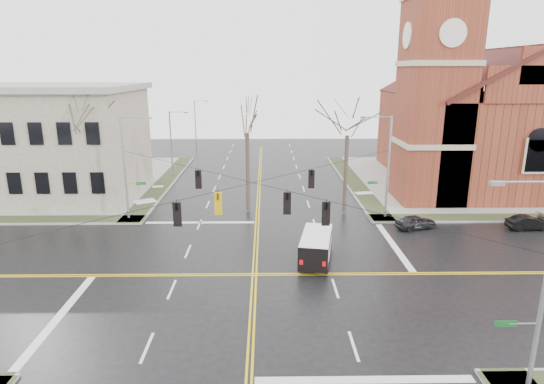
{
  "coord_description": "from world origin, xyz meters",
  "views": [
    {
      "loc": [
        0.76,
        -27.25,
        12.97
      ],
      "look_at": [
        1.23,
        6.0,
        3.97
      ],
      "focal_mm": 30.0,
      "sensor_mm": 36.0,
      "label": 1
    }
  ],
  "objects_px": {
    "parked_car_b": "(529,223)",
    "tree_nw_near": "(247,128)",
    "signal_pole_se": "(541,285)",
    "tree_nw_far": "(86,124)",
    "streetlight_north_b": "(196,123)",
    "cargo_van": "(316,244)",
    "church": "(476,110)",
    "signal_pole_nw": "(126,165)",
    "parked_car_a": "(416,222)",
    "signal_pole_ne": "(386,164)",
    "streetlight_north_a": "(172,141)",
    "tree_ne": "(347,130)"
  },
  "relations": [
    {
      "from": "signal_pole_se",
      "to": "cargo_van",
      "type": "relative_size",
      "value": 1.68
    },
    {
      "from": "tree_nw_near",
      "to": "parked_car_a",
      "type": "bearing_deg",
      "value": -19.73
    },
    {
      "from": "parked_car_b",
      "to": "streetlight_north_a",
      "type": "bearing_deg",
      "value": 55.19
    },
    {
      "from": "signal_pole_ne",
      "to": "parked_car_b",
      "type": "height_order",
      "value": "signal_pole_ne"
    },
    {
      "from": "streetlight_north_a",
      "to": "tree_nw_near",
      "type": "relative_size",
      "value": 0.74
    },
    {
      "from": "signal_pole_nw",
      "to": "tree_nw_far",
      "type": "distance_m",
      "value": 5.37
    },
    {
      "from": "church",
      "to": "parked_car_b",
      "type": "relative_size",
      "value": 7.73
    },
    {
      "from": "signal_pole_ne",
      "to": "cargo_van",
      "type": "height_order",
      "value": "signal_pole_ne"
    },
    {
      "from": "tree_nw_far",
      "to": "signal_pole_nw",
      "type": "bearing_deg",
      "value": -25.79
    },
    {
      "from": "signal_pole_se",
      "to": "tree_nw_far",
      "type": "relative_size",
      "value": 0.78
    },
    {
      "from": "streetlight_north_b",
      "to": "tree_nw_near",
      "type": "xyz_separation_m",
      "value": [
        9.75,
        -34.2,
        3.38
      ]
    },
    {
      "from": "streetlight_north_b",
      "to": "signal_pole_ne",
      "type": "bearing_deg",
      "value": -58.95
    },
    {
      "from": "signal_pole_nw",
      "to": "streetlight_north_b",
      "type": "relative_size",
      "value": 1.12
    },
    {
      "from": "streetlight_north_b",
      "to": "parked_car_b",
      "type": "height_order",
      "value": "streetlight_north_b"
    },
    {
      "from": "parked_car_a",
      "to": "tree_nw_near",
      "type": "distance_m",
      "value": 16.79
    },
    {
      "from": "church",
      "to": "parked_car_b",
      "type": "distance_m",
      "value": 18.29
    },
    {
      "from": "tree_nw_near",
      "to": "tree_ne",
      "type": "relative_size",
      "value": 1.02
    },
    {
      "from": "signal_pole_ne",
      "to": "tree_ne",
      "type": "height_order",
      "value": "tree_ne"
    },
    {
      "from": "signal_pole_se",
      "to": "tree_ne",
      "type": "xyz_separation_m",
      "value": [
        -3.26,
        24.6,
        2.78
      ]
    },
    {
      "from": "signal_pole_ne",
      "to": "streetlight_north_a",
      "type": "bearing_deg",
      "value": 143.1
    },
    {
      "from": "tree_nw_near",
      "to": "tree_ne",
      "type": "xyz_separation_m",
      "value": [
        8.97,
        -0.7,
        -0.12
      ]
    },
    {
      "from": "signal_pole_nw",
      "to": "cargo_van",
      "type": "bearing_deg",
      "value": -30.38
    },
    {
      "from": "streetlight_north_b",
      "to": "church",
      "type": "bearing_deg",
      "value": -33.25
    },
    {
      "from": "streetlight_north_b",
      "to": "cargo_van",
      "type": "bearing_deg",
      "value": -71.88
    },
    {
      "from": "signal_pole_se",
      "to": "tree_nw_near",
      "type": "relative_size",
      "value": 0.83
    },
    {
      "from": "streetlight_north_a",
      "to": "tree_nw_near",
      "type": "distance_m",
      "value": 17.55
    },
    {
      "from": "church",
      "to": "streetlight_north_b",
      "type": "bearing_deg",
      "value": 146.75
    },
    {
      "from": "tree_nw_near",
      "to": "parked_car_b",
      "type": "bearing_deg",
      "value": -12.89
    },
    {
      "from": "signal_pole_se",
      "to": "tree_nw_near",
      "type": "height_order",
      "value": "tree_nw_near"
    },
    {
      "from": "tree_ne",
      "to": "signal_pole_ne",
      "type": "bearing_deg",
      "value": -26.14
    },
    {
      "from": "signal_pole_ne",
      "to": "tree_ne",
      "type": "bearing_deg",
      "value": 153.86
    },
    {
      "from": "church",
      "to": "tree_ne",
      "type": "bearing_deg",
      "value": -145.02
    },
    {
      "from": "parked_car_b",
      "to": "tree_nw_near",
      "type": "distance_m",
      "value": 25.33
    },
    {
      "from": "streetlight_north_b",
      "to": "tree_nw_far",
      "type": "xyz_separation_m",
      "value": [
        -4.44,
        -34.68,
        3.84
      ]
    },
    {
      "from": "signal_pole_ne",
      "to": "signal_pole_se",
      "type": "relative_size",
      "value": 1.0
    },
    {
      "from": "signal_pole_ne",
      "to": "streetlight_north_b",
      "type": "xyz_separation_m",
      "value": [
        -21.97,
        36.5,
        -0.48
      ]
    },
    {
      "from": "church",
      "to": "cargo_van",
      "type": "relative_size",
      "value": 5.14
    },
    {
      "from": "streetlight_north_a",
      "to": "tree_nw_near",
      "type": "bearing_deg",
      "value": -55.53
    },
    {
      "from": "tree_nw_near",
      "to": "cargo_van",
      "type": "bearing_deg",
      "value": -65.62
    },
    {
      "from": "signal_pole_ne",
      "to": "parked_car_b",
      "type": "xyz_separation_m",
      "value": [
        11.42,
        -3.11,
        -4.36
      ]
    },
    {
      "from": "signal_pole_nw",
      "to": "signal_pole_se",
      "type": "relative_size",
      "value": 1.0
    },
    {
      "from": "signal_pole_nw",
      "to": "tree_nw_near",
      "type": "height_order",
      "value": "tree_nw_near"
    },
    {
      "from": "streetlight_north_a",
      "to": "streetlight_north_b",
      "type": "height_order",
      "value": "same"
    },
    {
      "from": "streetlight_north_a",
      "to": "parked_car_b",
      "type": "height_order",
      "value": "streetlight_north_a"
    },
    {
      "from": "church",
      "to": "parked_car_b",
      "type": "height_order",
      "value": "church"
    },
    {
      "from": "streetlight_north_a",
      "to": "parked_car_a",
      "type": "xyz_separation_m",
      "value": [
        24.0,
        -19.31,
        -3.88
      ]
    },
    {
      "from": "signal_pole_ne",
      "to": "signal_pole_nw",
      "type": "distance_m",
      "value": 22.64
    },
    {
      "from": "tree_nw_far",
      "to": "parked_car_a",
      "type": "bearing_deg",
      "value": -9.25
    },
    {
      "from": "streetlight_north_b",
      "to": "parked_car_b",
      "type": "distance_m",
      "value": 51.96
    },
    {
      "from": "church",
      "to": "signal_pole_ne",
      "type": "height_order",
      "value": "church"
    }
  ]
}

